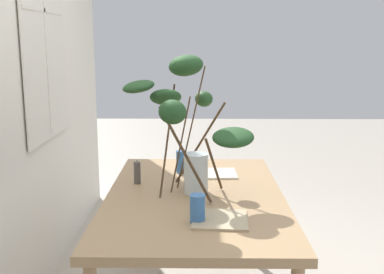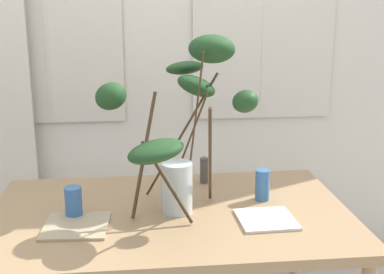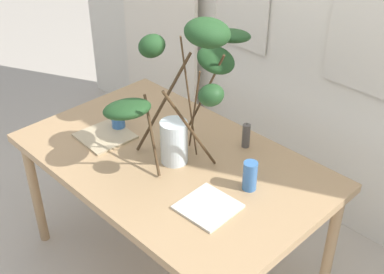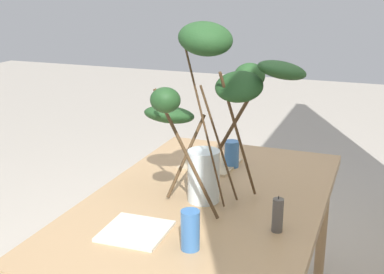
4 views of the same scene
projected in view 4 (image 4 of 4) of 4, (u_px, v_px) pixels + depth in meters
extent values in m
cube|color=tan|center=(207.00, 203.00, 2.12)|extent=(1.53, 0.95, 0.04)
cylinder|color=tan|center=(180.00, 204.00, 3.00)|extent=(0.05, 0.05, 0.70)
cylinder|color=tan|center=(322.00, 227.00, 2.71)|extent=(0.05, 0.05, 0.70)
cylinder|color=silver|center=(204.00, 176.00, 2.06)|extent=(0.13, 0.13, 0.22)
cylinder|color=silver|center=(204.00, 192.00, 2.08)|extent=(0.12, 0.12, 0.07)
cylinder|color=#47331E|center=(204.00, 126.00, 1.91)|extent=(0.07, 0.16, 0.67)
ellipsoid|color=#1E421E|center=(205.00, 39.00, 1.74)|extent=(0.25, 0.26, 0.15)
cylinder|color=#47331E|center=(186.00, 154.00, 1.90)|extent=(0.06, 0.29, 0.48)
ellipsoid|color=#1E421E|center=(165.00, 100.00, 1.72)|extent=(0.14, 0.13, 0.13)
cylinder|color=#47331E|center=(227.00, 136.00, 2.12)|extent=(0.13, 0.28, 0.48)
ellipsoid|color=#1E421E|center=(250.00, 76.00, 2.15)|extent=(0.20, 0.19, 0.17)
cylinder|color=#47331E|center=(239.00, 140.00, 1.92)|extent=(0.32, 0.08, 0.57)
ellipsoid|color=#1E421E|center=(282.00, 70.00, 1.76)|extent=(0.21, 0.21, 0.11)
cylinder|color=#47331E|center=(220.00, 146.00, 1.94)|extent=(0.18, 0.11, 0.50)
ellipsoid|color=#1E421E|center=(239.00, 86.00, 1.79)|extent=(0.25, 0.24, 0.16)
cylinder|color=#47331E|center=(186.00, 156.00, 2.11)|extent=(0.21, 0.11, 0.33)
ellipsoid|color=#1E421E|center=(169.00, 115.00, 2.14)|extent=(0.30, 0.29, 0.13)
cylinder|color=#386BAD|center=(232.00, 154.00, 2.46)|extent=(0.07, 0.07, 0.13)
cylinder|color=#386BAD|center=(190.00, 230.00, 1.69)|extent=(0.06, 0.06, 0.14)
cube|color=tan|center=(210.00, 164.00, 2.49)|extent=(0.27, 0.27, 0.01)
cube|color=silver|center=(135.00, 231.00, 1.82)|extent=(0.23, 0.23, 0.01)
cylinder|color=#514C47|center=(278.00, 215.00, 1.81)|extent=(0.04, 0.04, 0.13)
cylinder|color=black|center=(279.00, 197.00, 1.79)|extent=(0.00, 0.00, 0.01)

